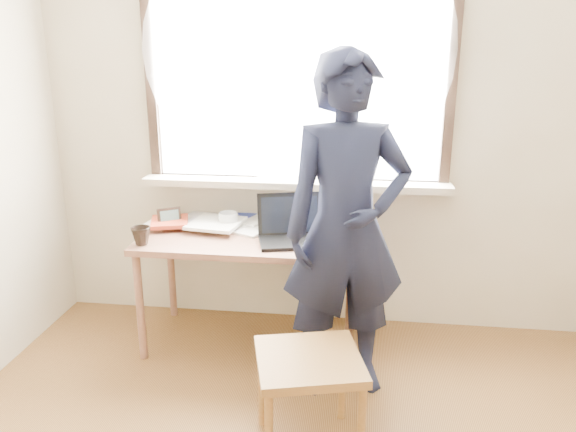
# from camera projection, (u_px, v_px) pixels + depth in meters

# --- Properties ---
(room_shell) EXTENTS (3.52, 4.02, 2.61)m
(room_shell) POSITION_uv_depth(u_px,v_px,m) (288.00, 81.00, 1.54)
(room_shell) COLOR beige
(room_shell) RESTS_ON ground
(desk) EXTENTS (1.26, 0.63, 0.67)m
(desk) POSITION_uv_depth(u_px,v_px,m) (251.00, 248.00, 3.25)
(desk) COLOR #8A5B45
(desk) RESTS_ON ground
(laptop) EXTENTS (0.43, 0.38, 0.25)m
(laptop) POSITION_uv_depth(u_px,v_px,m) (291.00, 230.00, 3.15)
(laptop) COLOR black
(laptop) RESTS_ON desk
(mug_white) EXTENTS (0.15, 0.15, 0.10)m
(mug_white) POSITION_uv_depth(u_px,v_px,m) (228.00, 220.00, 3.36)
(mug_white) COLOR white
(mug_white) RESTS_ON desk
(mug_dark) EXTENTS (0.15, 0.15, 0.10)m
(mug_dark) POSITION_uv_depth(u_px,v_px,m) (141.00, 236.00, 3.08)
(mug_dark) COLOR black
(mug_dark) RESTS_ON desk
(mouse) EXTENTS (0.09, 0.06, 0.03)m
(mouse) POSITION_uv_depth(u_px,v_px,m) (331.00, 243.00, 3.07)
(mouse) COLOR black
(mouse) RESTS_ON desk
(desk_clutter) EXTENTS (0.89, 0.51, 0.05)m
(desk_clutter) POSITION_uv_depth(u_px,v_px,m) (226.00, 221.00, 3.43)
(desk_clutter) COLOR white
(desk_clutter) RESTS_ON desk
(book_a) EXTENTS (0.23, 0.29, 0.02)m
(book_a) POSITION_uv_depth(u_px,v_px,m) (184.00, 218.00, 3.52)
(book_a) COLOR white
(book_a) RESTS_ON desk
(book_b) EXTENTS (0.28, 0.28, 0.02)m
(book_b) POSITION_uv_depth(u_px,v_px,m) (327.00, 226.00, 3.37)
(book_b) COLOR white
(book_b) RESTS_ON desk
(picture_frame) EXTENTS (0.13, 0.09, 0.11)m
(picture_frame) POSITION_uv_depth(u_px,v_px,m) (169.00, 219.00, 3.37)
(picture_frame) COLOR black
(picture_frame) RESTS_ON desk
(work_chair) EXTENTS (0.54, 0.52, 0.45)m
(work_chair) POSITION_uv_depth(u_px,v_px,m) (309.00, 371.00, 2.42)
(work_chair) COLOR olive
(work_chair) RESTS_ON ground
(person) EXTENTS (0.72, 0.56, 1.73)m
(person) POSITION_uv_depth(u_px,v_px,m) (347.00, 229.00, 2.75)
(person) COLOR black
(person) RESTS_ON ground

